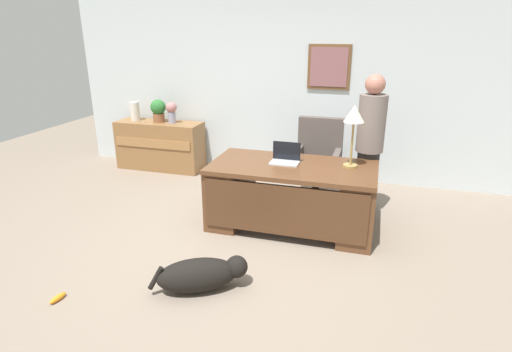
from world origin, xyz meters
TOP-DOWN VIEW (x-y plane):
  - ground_plane at (0.00, 0.00)m, footprint 12.00×12.00m
  - back_wall at (0.00, 2.60)m, footprint 7.00×0.16m
  - desk at (0.44, 0.73)m, footprint 1.84×0.94m
  - credenza at (-2.06, 2.25)m, footprint 1.40×0.50m
  - armchair at (0.58, 1.76)m, footprint 0.60×0.59m
  - person_standing at (1.24, 1.34)m, footprint 0.32×0.32m
  - dog_lying at (-0.05, -0.70)m, footprint 0.79×0.60m
  - laptop at (0.34, 0.84)m, footprint 0.32×0.22m
  - desk_lamp at (1.06, 0.89)m, footprint 0.22×0.22m
  - vase_with_flowers at (-1.81, 2.25)m, footprint 0.17×0.17m
  - vase_empty at (-2.47, 2.25)m, footprint 0.15×0.15m
  - potted_plant at (-2.05, 2.25)m, footprint 0.24×0.24m
  - dog_toy_bone at (-1.17, -1.20)m, footprint 0.07×0.17m

SIDE VIEW (x-z plane):
  - ground_plane at x=0.00m, z-range 0.00..0.00m
  - dog_toy_bone at x=-1.17m, z-range 0.00..0.05m
  - dog_lying at x=-0.05m, z-range 0.00..0.30m
  - credenza at x=-2.06m, z-range 0.00..0.77m
  - desk at x=0.44m, z-range 0.03..0.78m
  - armchair at x=0.58m, z-range -0.05..1.01m
  - laptop at x=0.34m, z-range 0.69..0.92m
  - person_standing at x=1.24m, z-range 0.03..1.74m
  - vase_empty at x=-2.47m, z-range 0.77..1.08m
  - vase_with_flowers at x=-1.81m, z-range 0.80..1.13m
  - potted_plant at x=-2.05m, z-range 0.79..1.15m
  - desk_lamp at x=1.06m, z-range 0.95..1.64m
  - back_wall at x=0.00m, z-range 0.00..2.70m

